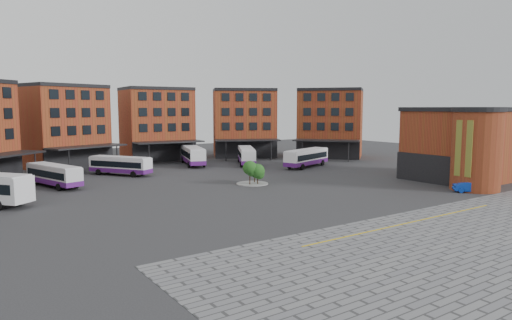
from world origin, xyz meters
TOP-DOWN VIEW (x-y plane):
  - ground at (0.00, 0.00)m, footprint 160.00×160.00m
  - paving_zone at (2.00, -22.00)m, footprint 50.00×22.00m
  - yellow_line at (2.00, -14.00)m, footprint 26.00×0.15m
  - main_building at (-4.77, 38.25)m, footprint 94.14×42.48m
  - east_building at (28.70, -3.06)m, footprint 17.40×15.40m
  - tree_island at (2.08, 11.59)m, footprint 4.40×4.40m
  - bus_b at (-21.09, 25.12)m, footprint 5.37×10.80m
  - bus_c at (-10.37, 30.62)m, footprint 7.73×10.03m
  - bus_d at (4.84, 35.82)m, footprint 6.20×12.24m
  - bus_e at (13.40, 30.79)m, footprint 7.70×11.04m
  - bus_f at (20.16, 21.61)m, footprint 11.59×6.21m
  - blue_car at (20.84, -8.74)m, footprint 3.90×3.88m

SIDE VIEW (x-z plane):
  - ground at x=0.00m, z-range 0.00..0.00m
  - paving_zone at x=2.00m, z-range 0.00..0.02m
  - yellow_line at x=2.00m, z-range 0.02..0.04m
  - blue_car at x=20.84m, z-range 0.00..1.34m
  - bus_c at x=-10.37m, z-range 0.12..3.06m
  - bus_b at x=-21.09m, z-range 0.12..3.10m
  - bus_e at x=13.40m, z-range 0.13..3.29m
  - bus_f at x=20.16m, z-range 0.13..3.33m
  - tree_island at x=2.08m, z-range 0.12..3.47m
  - bus_d at x=4.84m, z-range 0.14..3.51m
  - east_building at x=28.70m, z-range -0.01..10.59m
  - main_building at x=-4.77m, z-range -0.07..14.53m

